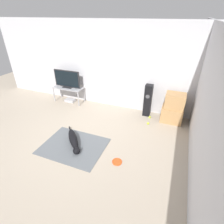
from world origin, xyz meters
TOP-DOWN VIEW (x-y plane):
  - ground_plane at (0.00, 0.00)m, footprint 12.00×12.00m
  - wall_back at (0.00, 2.10)m, footprint 8.00×0.06m
  - wall_right at (2.60, 0.00)m, footprint 0.06×8.00m
  - area_rug at (0.11, -0.18)m, footprint 1.42×1.10m
  - dog at (0.07, -0.11)m, footprint 0.78×0.84m
  - frisbee at (1.21, -0.28)m, footprint 0.21×0.21m
  - cardboard_box_lower at (2.08, 1.77)m, footprint 0.57×0.44m
  - cardboard_box_upper at (2.10, 1.78)m, footprint 0.51×0.39m
  - floor_speaker at (1.36, 1.85)m, footprint 0.21×0.21m
  - tv_stand at (-1.29, 1.79)m, footprint 1.01×0.43m
  - tv at (-1.29, 1.80)m, footprint 0.92×0.20m
  - tennis_ball_by_boxes at (1.50, 1.69)m, footprint 0.07×0.07m
  - tennis_ball_near_speaker at (1.52, 1.35)m, footprint 0.07×0.07m
  - game_console at (-1.27, 1.79)m, footprint 0.35×0.22m

SIDE VIEW (x-z plane):
  - ground_plane at x=0.00m, z-range 0.00..0.00m
  - area_rug at x=0.11m, z-range 0.00..0.01m
  - frisbee at x=1.21m, z-range 0.00..0.03m
  - tennis_ball_by_boxes at x=1.50m, z-range 0.00..0.07m
  - tennis_ball_near_speaker at x=1.52m, z-range 0.00..0.07m
  - game_console at x=-1.27m, z-range 0.00..0.08m
  - dog at x=0.07m, z-range 0.01..0.22m
  - cardboard_box_lower at x=2.08m, z-range 0.00..0.43m
  - tv_stand at x=-1.29m, z-range 0.19..0.70m
  - floor_speaker at x=1.36m, z-range 0.00..0.95m
  - cardboard_box_upper at x=2.10m, z-range 0.43..0.83m
  - tv at x=-1.29m, z-range 0.51..1.08m
  - wall_back at x=0.00m, z-range 0.00..2.55m
  - wall_right at x=2.60m, z-range 0.00..2.55m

